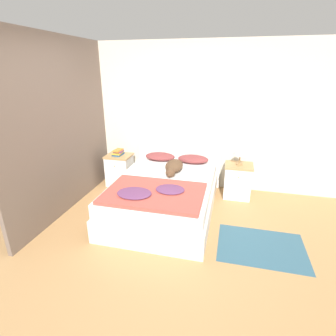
{
  "coord_description": "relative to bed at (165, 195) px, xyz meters",
  "views": [
    {
      "loc": [
        0.87,
        -2.52,
        2.1
      ],
      "look_at": [
        -0.05,
        1.2,
        0.64
      ],
      "focal_mm": 28.0,
      "sensor_mm": 36.0,
      "label": 1
    }
  ],
  "objects": [
    {
      "name": "ground_plane",
      "position": [
        0.05,
        -0.99,
        -0.26
      ],
      "size": [
        16.0,
        16.0,
        0.0
      ],
      "primitive_type": "plane",
      "color": "tan"
    },
    {
      "name": "wall_back",
      "position": [
        0.05,
        1.14,
        1.01
      ],
      "size": [
        9.0,
        0.06,
        2.55
      ],
      "color": "beige",
      "rests_on": "ground_plane"
    },
    {
      "name": "wall_side_left",
      "position": [
        -1.52,
        0.06,
        1.01
      ],
      "size": [
        0.06,
        3.1,
        2.55
      ],
      "color": "#706056",
      "rests_on": "ground_plane"
    },
    {
      "name": "bed",
      "position": [
        0.0,
        0.0,
        0.0
      ],
      "size": [
        1.46,
        2.09,
        0.54
      ],
      "color": "silver",
      "rests_on": "ground_plane"
    },
    {
      "name": "headboard",
      "position": [
        -0.0,
        1.07,
        0.25
      ],
      "size": [
        1.54,
        0.06,
        0.98
      ],
      "color": "silver",
      "rests_on": "ground_plane"
    },
    {
      "name": "nightstand_left",
      "position": [
        -1.09,
        0.78,
        0.03
      ],
      "size": [
        0.46,
        0.42,
        0.59
      ],
      "color": "white",
      "rests_on": "ground_plane"
    },
    {
      "name": "nightstand_right",
      "position": [
        1.09,
        0.78,
        0.03
      ],
      "size": [
        0.46,
        0.42,
        0.59
      ],
      "color": "white",
      "rests_on": "ground_plane"
    },
    {
      "name": "pillow_left",
      "position": [
        -0.3,
        0.83,
        0.34
      ],
      "size": [
        0.54,
        0.32,
        0.13
      ],
      "color": "brown",
      "rests_on": "bed"
    },
    {
      "name": "pillow_right",
      "position": [
        0.3,
        0.83,
        0.34
      ],
      "size": [
        0.54,
        0.32,
        0.13
      ],
      "color": "brown",
      "rests_on": "bed"
    },
    {
      "name": "quilt",
      "position": [
        -0.01,
        -0.55,
        0.3
      ],
      "size": [
        1.29,
        0.9,
        0.09
      ],
      "color": "#BC4C42",
      "rests_on": "bed"
    },
    {
      "name": "dog",
      "position": [
        0.07,
        0.33,
        0.36
      ],
      "size": [
        0.28,
        0.65,
        0.18
      ],
      "color": "brown",
      "rests_on": "bed"
    },
    {
      "name": "book_stack",
      "position": [
        -1.09,
        0.78,
        0.37
      ],
      "size": [
        0.17,
        0.24,
        0.11
      ],
      "color": "#285689",
      "rests_on": "nightstand_left"
    },
    {
      "name": "table_lamp",
      "position": [
        1.09,
        0.79,
        0.55
      ],
      "size": [
        0.23,
        0.23,
        0.3
      ],
      "color": "#9E7A4C",
      "rests_on": "nightstand_right"
    },
    {
      "name": "rug",
      "position": [
        1.4,
        -0.59,
        -0.26
      ],
      "size": [
        1.07,
        0.8,
        0.0
      ],
      "color": "#335B70",
      "rests_on": "ground_plane"
    }
  ]
}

